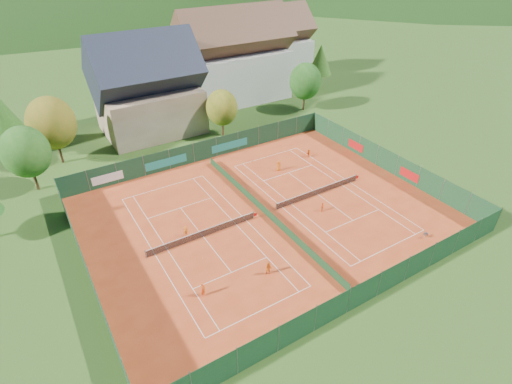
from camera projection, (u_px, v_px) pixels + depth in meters
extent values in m
plane|color=#284B17|center=(265.00, 214.00, 47.07)|extent=(600.00, 600.00, 0.00)
cube|color=#BA3F1B|center=(265.00, 214.00, 47.06)|extent=(40.00, 32.00, 0.01)
cube|color=white|center=(164.00, 187.00, 52.01)|extent=(10.97, 0.06, 0.00)
cube|color=white|center=(261.00, 310.00, 35.07)|extent=(10.97, 0.06, 0.00)
cube|color=white|center=(155.00, 255.00, 41.12)|extent=(0.06, 23.77, 0.00)
cube|color=white|center=(247.00, 221.00, 45.95)|extent=(0.06, 23.77, 0.00)
cube|color=white|center=(168.00, 250.00, 41.73)|extent=(0.06, 23.77, 0.00)
cube|color=white|center=(236.00, 225.00, 45.35)|extent=(0.06, 23.77, 0.00)
cube|color=white|center=(181.00, 208.00, 48.10)|extent=(8.23, 0.06, 0.00)
cube|color=white|center=(232.00, 272.00, 38.98)|extent=(8.23, 0.06, 0.00)
cube|color=white|center=(203.00, 237.00, 43.54)|extent=(0.06, 12.80, 0.00)
cube|color=white|center=(267.00, 157.00, 59.05)|extent=(10.97, 0.06, 0.00)
cube|color=white|center=(389.00, 247.00, 42.10)|extent=(10.97, 0.06, 0.00)
cube|color=white|center=(282.00, 207.00, 48.16)|extent=(0.06, 23.77, 0.00)
cube|color=white|center=(350.00, 182.00, 52.99)|extent=(0.06, 23.77, 0.00)
cube|color=white|center=(292.00, 204.00, 48.76)|extent=(0.06, 23.77, 0.00)
cube|color=white|center=(342.00, 185.00, 52.38)|extent=(0.06, 23.77, 0.00)
cube|color=white|center=(288.00, 173.00, 55.14)|extent=(8.23, 0.06, 0.00)
cube|color=white|center=(353.00, 220.00, 46.01)|extent=(8.23, 0.06, 0.00)
cube|color=white|center=(318.00, 194.00, 50.57)|extent=(0.06, 12.80, 0.00)
cylinder|color=#59595B|center=(146.00, 254.00, 40.45)|extent=(0.10, 0.10, 1.02)
cylinder|color=#59595B|center=(253.00, 215.00, 46.08)|extent=(0.10, 0.10, 1.02)
cube|color=black|center=(203.00, 234.00, 43.29)|extent=(12.80, 0.02, 0.86)
cube|color=white|center=(203.00, 230.00, 43.06)|extent=(12.80, 0.04, 0.06)
cube|color=red|center=(255.00, 215.00, 46.22)|extent=(0.40, 0.04, 0.40)
cylinder|color=#59595B|center=(276.00, 206.00, 47.49)|extent=(0.10, 0.10, 1.02)
cylinder|color=#59595B|center=(356.00, 177.00, 53.12)|extent=(0.10, 0.10, 1.02)
cube|color=black|center=(318.00, 191.00, 50.33)|extent=(12.80, 0.02, 0.86)
cube|color=white|center=(318.00, 189.00, 50.09)|extent=(12.80, 0.04, 0.06)
cube|color=red|center=(357.00, 177.00, 53.26)|extent=(0.40, 0.04, 0.40)
cube|color=#14371B|center=(265.00, 211.00, 46.79)|extent=(0.03, 28.80, 1.00)
cube|color=#143922|center=(205.00, 150.00, 57.65)|extent=(40.00, 0.04, 3.00)
cube|color=teal|center=(166.00, 162.00, 55.13)|extent=(6.00, 0.03, 1.20)
cube|color=teal|center=(230.00, 145.00, 59.53)|extent=(6.00, 0.03, 1.20)
cube|color=silver|center=(108.00, 178.00, 51.61)|extent=(4.00, 0.03, 1.20)
cube|color=#153B1F|center=(364.00, 292.00, 34.84)|extent=(40.00, 0.04, 3.00)
cube|color=#15391E|center=(86.00, 267.00, 37.45)|extent=(0.04, 32.00, 3.00)
cube|color=#163D20|center=(387.00, 160.00, 55.04)|extent=(0.04, 32.00, 3.00)
cube|color=#B21414|center=(409.00, 175.00, 52.33)|extent=(0.03, 3.00, 1.20)
cube|color=#B21414|center=(356.00, 146.00, 59.45)|extent=(0.03, 3.00, 1.20)
cube|color=tan|center=(151.00, 110.00, 65.21)|extent=(15.00, 12.00, 7.00)
cube|color=#1E2333|center=(145.00, 70.00, 61.66)|extent=(16.20, 12.00, 12.00)
cube|color=silver|center=(234.00, 76.00, 77.30)|extent=(20.00, 11.00, 9.00)
cube|color=brown|center=(233.00, 37.00, 73.34)|extent=(21.60, 11.00, 11.00)
cube|color=silver|center=(271.00, 59.00, 89.43)|extent=(16.00, 10.00, 8.00)
cube|color=brown|center=(272.00, 29.00, 85.88)|extent=(17.28, 10.00, 10.00)
cylinder|color=#452E18|center=(35.00, 180.00, 50.88)|extent=(0.36, 0.36, 2.80)
ellipsoid|color=#255D1A|center=(26.00, 152.00, 48.69)|extent=(5.72, 5.72, 6.58)
cylinder|color=#422A17|center=(60.00, 152.00, 56.82)|extent=(0.36, 0.36, 3.15)
ellipsoid|color=olive|center=(51.00, 123.00, 54.36)|extent=(6.44, 6.44, 7.40)
cylinder|color=#452A18|center=(8.00, 140.00, 59.79)|extent=(0.36, 0.36, 3.50)
cylinder|color=#4E301B|center=(223.00, 128.00, 64.71)|extent=(0.36, 0.36, 2.45)
ellipsoid|color=olive|center=(222.00, 108.00, 62.80)|extent=(5.01, 5.01, 5.76)
cylinder|color=#412B17|center=(304.00, 103.00, 73.96)|extent=(0.36, 0.36, 2.80)
ellipsoid|color=#1E5317|center=(305.00, 81.00, 71.77)|extent=(5.72, 5.72, 6.58)
cylinder|color=#432A18|center=(319.00, 81.00, 83.97)|extent=(0.36, 0.36, 3.15)
cone|color=#2E601B|center=(320.00, 60.00, 81.51)|extent=(5.04, 5.04, 5.85)
cylinder|color=#473019|center=(266.00, 77.00, 86.05)|extent=(0.36, 0.36, 3.50)
ellipsoid|color=olive|center=(266.00, 53.00, 83.32)|extent=(7.15, 7.15, 8.22)
ellipsoid|color=black|center=(52.00, 48.00, 288.44)|extent=(440.00, 440.00, 242.00)
ellipsoid|color=black|center=(392.00, 34.00, 309.12)|extent=(380.00, 380.00, 220.40)
cylinder|color=slate|center=(426.00, 237.00, 42.95)|extent=(0.02, 0.02, 0.80)
cylinder|color=slate|center=(428.00, 236.00, 43.08)|extent=(0.02, 0.02, 0.80)
cylinder|color=slate|center=(423.00, 235.00, 43.16)|extent=(0.02, 0.02, 0.80)
cylinder|color=slate|center=(425.00, 234.00, 43.29)|extent=(0.02, 0.02, 0.80)
cube|color=slate|center=(426.00, 234.00, 43.04)|extent=(0.34, 0.34, 0.30)
ellipsoid|color=#CCD833|center=(426.00, 234.00, 43.02)|extent=(0.28, 0.28, 0.16)
sphere|color=#CCD833|center=(202.00, 258.00, 40.69)|extent=(0.07, 0.07, 0.07)
sphere|color=#CCD833|center=(357.00, 239.00, 43.20)|extent=(0.07, 0.07, 0.07)
sphere|color=#CCD833|center=(268.00, 203.00, 48.89)|extent=(0.07, 0.07, 0.07)
sphere|color=#CCD833|center=(179.00, 189.00, 51.63)|extent=(0.07, 0.07, 0.07)
sphere|color=#CCD833|center=(335.00, 212.00, 47.38)|extent=(0.07, 0.07, 0.07)
imported|color=#EA5214|center=(203.00, 290.00, 36.07)|extent=(0.67, 0.60, 1.55)
imported|color=orange|center=(269.00, 269.00, 38.33)|extent=(0.90, 0.83, 1.51)
imported|color=orange|center=(186.00, 231.00, 43.29)|extent=(0.92, 0.63, 1.31)
imported|color=#F15415|center=(322.00, 207.00, 47.19)|extent=(0.69, 0.72, 1.21)
imported|color=orange|center=(278.00, 166.00, 55.24)|extent=(0.80, 0.58, 1.52)
imported|color=#E35B14|center=(309.00, 153.00, 58.71)|extent=(1.19, 0.75, 1.23)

